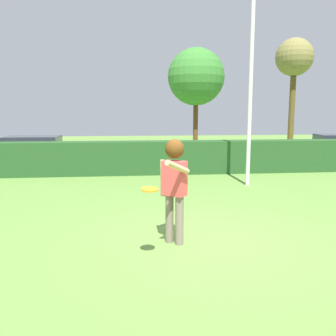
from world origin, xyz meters
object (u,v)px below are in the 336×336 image
object	(u,v)px
parked_car_white	(33,150)
oak_tree	(294,60)
person	(174,179)
frisbee	(150,189)
willow_tree	(196,77)
lamppost	(251,74)

from	to	relation	value
parked_car_white	oak_tree	xyz separation A→B (m)	(14.59, 6.91, 4.90)
person	frisbee	size ratio (longest dim) A/B	7.14
parked_car_white	willow_tree	bearing A→B (deg)	31.01
person	willow_tree	world-z (taller)	willow_tree
person	parked_car_white	world-z (taller)	person
person	parked_car_white	xyz separation A→B (m)	(-4.79, 9.82, -0.43)
willow_tree	oak_tree	xyz separation A→B (m)	(6.73, 2.18, 1.37)
person	willow_tree	size ratio (longest dim) A/B	0.31
lamppost	parked_car_white	xyz separation A→B (m)	(-7.68, 5.06, -2.65)
frisbee	parked_car_white	xyz separation A→B (m)	(-4.34, 10.62, -0.44)
lamppost	willow_tree	xyz separation A→B (m)	(0.18, 9.79, 0.87)
oak_tree	person	bearing A→B (deg)	-120.36
parked_car_white	willow_tree	world-z (taller)	willow_tree
parked_car_white	oak_tree	bearing A→B (deg)	25.34
person	willow_tree	distance (m)	15.19
frisbee	lamppost	distance (m)	6.86
willow_tree	oak_tree	size ratio (longest dim) A/B	0.84
frisbee	oak_tree	xyz separation A→B (m)	(10.25, 17.53, 4.46)
lamppost	willow_tree	size ratio (longest dim) A/B	1.04
person	parked_car_white	size ratio (longest dim) A/B	0.42
lamppost	oak_tree	bearing A→B (deg)	60.01
person	parked_car_white	bearing A→B (deg)	115.99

